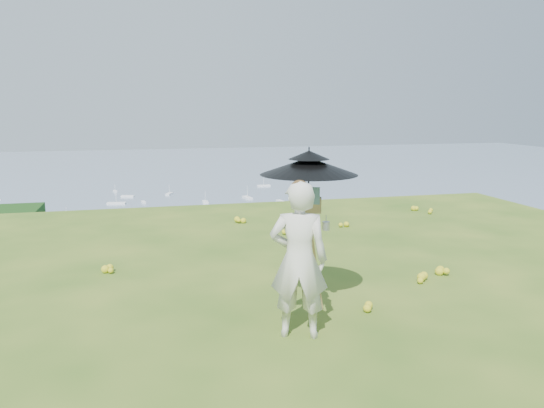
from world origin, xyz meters
name	(u,v)px	position (x,y,z in m)	size (l,w,h in m)	color
ground	(352,283)	(0.00, 0.00, 0.00)	(14.00, 14.00, 0.00)	#34601B
shoreline_tier	(169,347)	(0.00, 75.00, -36.00)	(170.00, 28.00, 8.00)	#706559
bay_water	(150,187)	(0.00, 240.00, -34.00)	(700.00, 700.00, 0.00)	#728BA4
slope_trees	(186,321)	(0.00, 35.00, -15.00)	(110.00, 50.00, 6.00)	#174815
harbor_town	(168,309)	(0.00, 75.00, -29.50)	(110.00, 22.00, 5.00)	silver
moored_boats	(113,224)	(-12.50, 161.00, -33.65)	(140.00, 140.00, 0.70)	white
wildflowers	(346,274)	(0.00, 0.25, 0.06)	(10.00, 10.50, 0.12)	gold
painter	(299,260)	(-1.34, -1.60, 0.91)	(0.67, 0.44, 1.83)	beige
field_easel	(308,252)	(-1.06, -1.06, 0.84)	(0.64, 0.64, 1.67)	#B0854A
sun_umbrella	(309,179)	(-1.05, -1.03, 1.77)	(1.20, 1.20, 0.78)	black
painter_cap	(299,185)	(-1.34, -1.60, 1.78)	(0.21, 0.25, 0.10)	#E4807D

